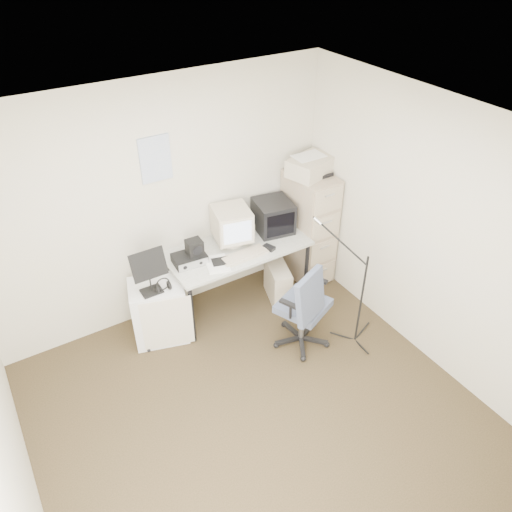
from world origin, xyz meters
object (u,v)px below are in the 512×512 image
office_chair (303,304)px  desk (238,275)px  filing_cabinet (308,227)px  side_cart (159,311)px

office_chair → desk: bearing=80.7°
desk → filing_cabinet: bearing=1.8°
filing_cabinet → side_cart: (-1.90, -0.08, -0.33)m
filing_cabinet → office_chair: (-0.73, -0.92, -0.15)m
desk → office_chair: 0.92m
filing_cabinet → desk: bearing=-178.2°
desk → side_cart: size_ratio=2.32×
filing_cabinet → office_chair: filing_cabinet is taller
desk → side_cart: (-0.95, -0.05, -0.04)m
office_chair → side_cart: bearing=121.1°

